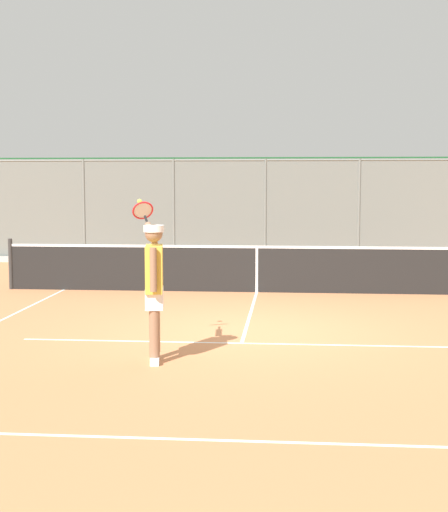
{
  "coord_description": "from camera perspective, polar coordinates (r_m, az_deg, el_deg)",
  "views": [
    {
      "loc": [
        -0.66,
        11.18,
        2.3
      ],
      "look_at": [
        0.41,
        -1.02,
        1.05
      ],
      "focal_mm": 52.44,
      "sensor_mm": 36.0,
      "label": 1
    }
  ],
  "objects": [
    {
      "name": "ground_plane",
      "position": [
        11.43,
        1.62,
        -5.78
      ],
      "size": [
        60.0,
        60.0,
        0.0
      ],
      "primitive_type": "plane",
      "color": "#C67A4C"
    },
    {
      "name": "court_line_markings",
      "position": [
        10.29,
        1.24,
        -7.07
      ],
      "size": [
        8.16,
        8.83,
        0.01
      ],
      "color": "white",
      "rests_on": "ground"
    },
    {
      "name": "fence_backdrop",
      "position": [
        21.16,
        3.23,
        3.52
      ],
      "size": [
        18.22,
        1.37,
        2.92
      ],
      "color": "slate",
      "rests_on": "ground"
    },
    {
      "name": "tennis_net",
      "position": [
        15.31,
        2.52,
        -0.95
      ],
      "size": [
        10.48,
        0.09,
        1.07
      ],
      "color": "#2D2D2D",
      "rests_on": "ground"
    },
    {
      "name": "tennis_player",
      "position": [
        9.46,
        -5.36,
        -1.89
      ],
      "size": [
        0.62,
        1.38,
        2.04
      ],
      "rotation": [
        0.0,
        0.0,
        -1.42
      ],
      "color": "silver",
      "rests_on": "ground"
    }
  ]
}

